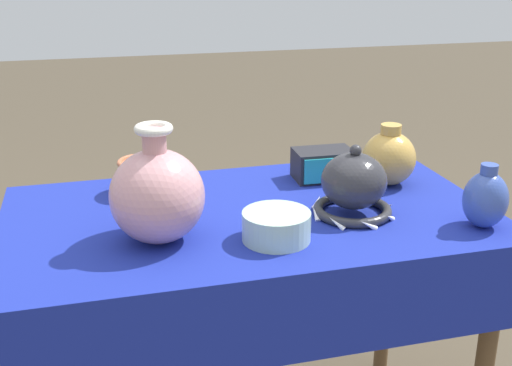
# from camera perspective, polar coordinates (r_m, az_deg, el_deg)

# --- Properties ---
(display_table) EXTENTS (1.12, 0.64, 0.71)m
(display_table) POSITION_cam_1_polar(r_m,az_deg,el_deg) (1.51, -0.47, -5.61)
(display_table) COLOR brown
(display_table) RESTS_ON ground_plane
(vase_tall_bulbous) EXTENTS (0.20, 0.20, 0.25)m
(vase_tall_bulbous) POSITION_cam_1_polar(r_m,az_deg,el_deg) (1.32, -8.77, -1.02)
(vase_tall_bulbous) COLOR #D19399
(vase_tall_bulbous) RESTS_ON display_table
(vase_dome_bell) EXTENTS (0.19, 0.19, 0.17)m
(vase_dome_bell) POSITION_cam_1_polar(r_m,az_deg,el_deg) (1.47, 8.67, -0.34)
(vase_dome_bell) COLOR #2D2D33
(vase_dome_bell) RESTS_ON display_table
(mosaic_tile_box) EXTENTS (0.16, 0.11, 0.08)m
(mosaic_tile_box) POSITION_cam_1_polar(r_m,az_deg,el_deg) (1.70, 6.00, 1.65)
(mosaic_tile_box) COLOR #232328
(mosaic_tile_box) RESTS_ON display_table
(pot_squat_celadon) EXTENTS (0.14, 0.14, 0.06)m
(pot_squat_celadon) POSITION_cam_1_polar(r_m,az_deg,el_deg) (1.34, 1.82, -3.85)
(pot_squat_celadon) COLOR #A8CCB7
(pot_squat_celadon) RESTS_ON display_table
(jar_round_ochre) EXTENTS (0.14, 0.14, 0.16)m
(jar_round_ochre) POSITION_cam_1_polar(r_m,az_deg,el_deg) (1.68, 11.73, 2.21)
(jar_round_ochre) COLOR gold
(jar_round_ochre) RESTS_ON display_table
(jar_round_cobalt) EXTENTS (0.10, 0.10, 0.14)m
(jar_round_cobalt) POSITION_cam_1_polar(r_m,az_deg,el_deg) (1.47, 19.72, -1.35)
(jar_round_cobalt) COLOR #3851A8
(jar_round_cobalt) RESTS_ON display_table
(cup_wide_terracotta) EXTENTS (0.12, 0.12, 0.09)m
(cup_wide_terracotta) POSITION_cam_1_polar(r_m,az_deg,el_deg) (1.62, -10.11, 0.74)
(cup_wide_terracotta) COLOR #BC6642
(cup_wide_terracotta) RESTS_ON display_table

